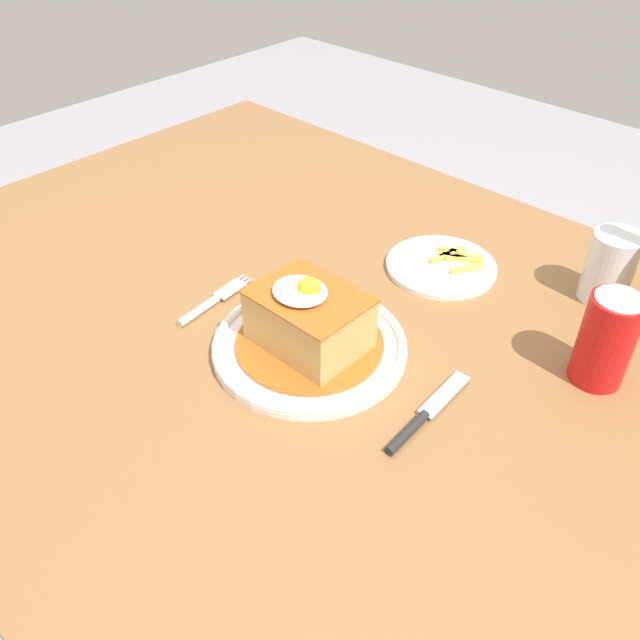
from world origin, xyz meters
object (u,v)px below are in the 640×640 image
Objects in this scene: soda_can at (606,340)px; fork at (209,303)px; drinking_glass at (608,272)px; side_plate_fries at (442,266)px; main_plate at (310,345)px; knife at (419,421)px.

fork is at bearing -152.96° from soda_can.
fork is 1.35× the size of drinking_glass.
side_plate_fries is at bearing 58.99° from fork.
fork is at bearing -170.14° from main_plate.
knife is 0.39m from drinking_glass.
main_plate is 0.28m from side_plate_fries.
main_plate is 0.37m from soda_can.
side_plate_fries is (0.02, 0.28, -0.00)m from main_plate.
fork and knife have the same top height.
side_plate_fries is (-0.28, 0.07, -0.06)m from soda_can.
main_plate is 2.45× the size of drinking_glass.
main_plate is 0.17m from fork.
soda_can reaches higher than main_plate.
drinking_glass is 0.24m from side_plate_fries.
fork is at bearing -134.45° from drinking_glass.
knife is at bearing -96.50° from drinking_glass.
side_plate_fries is at bearing -155.58° from drinking_glass.
drinking_glass is (-0.07, 0.17, -0.02)m from soda_can.
main_plate is at bearing 9.86° from fork.
knife is (0.36, 0.02, -0.00)m from fork.
knife is at bearing -2.35° from main_plate.
soda_can is at bearing 35.16° from main_plate.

